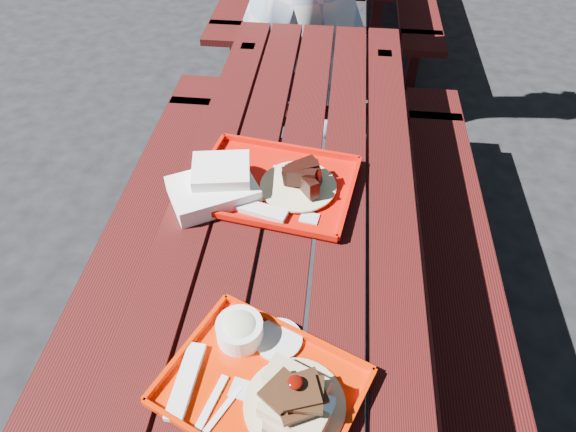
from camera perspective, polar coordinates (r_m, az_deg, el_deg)
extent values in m
plane|color=black|center=(2.14, 0.45, -12.83)|extent=(60.00, 60.00, 0.00)
cube|color=#3D0D0B|center=(1.63, -9.99, 2.27)|extent=(0.14, 2.40, 0.04)
cube|color=#3D0D0B|center=(1.59, -4.78, 1.90)|extent=(0.14, 2.40, 0.04)
cube|color=#3D0D0B|center=(1.58, 0.59, 1.50)|extent=(0.14, 2.40, 0.04)
cube|color=#3D0D0B|center=(1.57, 6.04, 1.09)|extent=(0.14, 2.40, 0.04)
cube|color=#3D0D0B|center=(1.58, 11.45, 0.66)|extent=(0.14, 2.40, 0.04)
cube|color=#3D0D0B|center=(1.92, -17.00, -3.78)|extent=(0.25, 2.40, 0.04)
cube|color=#3D0D0B|center=(2.64, -10.29, 6.67)|extent=(0.06, 0.06, 0.42)
cube|color=#3D0D0B|center=(1.85, 18.79, -6.69)|extent=(0.25, 2.40, 0.04)
cube|color=#3D0D0B|center=(2.59, 15.37, 4.81)|extent=(0.06, 0.06, 0.42)
cube|color=#3D0D0B|center=(2.58, -4.01, 10.86)|extent=(0.06, 0.06, 0.75)
cube|color=#3D0D0B|center=(2.55, 9.60, 9.92)|extent=(0.06, 0.06, 0.75)
cube|color=#3D0D0B|center=(2.52, 2.81, 11.50)|extent=(1.40, 0.06, 0.04)
cube|color=#3D0D0B|center=(3.56, -5.87, 17.87)|extent=(0.06, 0.06, 0.42)
cube|color=#3D0D0B|center=(3.52, 13.82, 16.53)|extent=(0.06, 0.06, 0.42)
cube|color=#3D0D0B|center=(3.34, -1.48, 19.31)|extent=(0.06, 0.06, 0.75)
cube|color=#3D0D0B|center=(3.32, 9.44, 18.59)|extent=(0.06, 0.06, 0.75)
cube|color=#3D0D0B|center=(3.29, 4.03, 19.89)|extent=(1.40, 0.06, 0.04)
cube|color=red|center=(1.18, -2.92, -18.57)|extent=(0.49, 0.44, 0.01)
cube|color=red|center=(1.24, 0.91, -12.73)|extent=(0.37, 0.17, 0.02)
cube|color=red|center=(1.13, 6.40, -22.64)|extent=(0.13, 0.29, 0.02)
cube|color=red|center=(1.24, -11.07, -13.89)|extent=(0.13, 0.29, 0.02)
cylinder|color=tan|center=(1.16, 0.74, -20.20)|extent=(0.22, 0.22, 0.01)
cube|color=tan|center=(1.12, 0.55, -21.27)|extent=(0.15, 0.11, 0.04)
cube|color=tan|center=(1.15, 0.94, -17.97)|extent=(0.15, 0.11, 0.04)
ellipsoid|color=#480602|center=(1.06, 0.79, -17.70)|extent=(0.03, 0.03, 0.01)
cylinder|color=white|center=(1.22, -5.38, -12.57)|extent=(0.11, 0.11, 0.05)
ellipsoid|color=beige|center=(1.21, -5.43, -12.15)|extent=(0.09, 0.09, 0.04)
cylinder|color=silver|center=(1.23, -1.08, -13.53)|extent=(0.11, 0.11, 0.01)
cube|color=white|center=(1.20, -11.29, -17.52)|extent=(0.05, 0.18, 0.01)
cube|color=white|center=(1.17, -8.67, -20.11)|extent=(0.05, 0.14, 0.01)
cube|color=white|center=(1.16, -7.78, -21.12)|extent=(0.08, 0.14, 0.00)
cube|color=silver|center=(1.18, -5.26, -18.61)|extent=(0.05, 0.05, 0.00)
cube|color=red|center=(1.59, -1.47, 3.37)|extent=(0.52, 0.43, 0.01)
cube|color=red|center=(1.72, 0.24, 7.63)|extent=(0.46, 0.09, 0.02)
cube|color=red|center=(1.46, -3.48, -0.71)|extent=(0.46, 0.09, 0.02)
cube|color=red|center=(1.55, 6.87, 2.27)|extent=(0.07, 0.36, 0.02)
cube|color=red|center=(1.65, -9.33, 5.16)|extent=(0.07, 0.36, 0.02)
cube|color=silver|center=(1.58, 0.38, 3.32)|extent=(0.18, 0.18, 0.01)
cylinder|color=beige|center=(1.57, 1.14, 3.39)|extent=(0.23, 0.23, 0.01)
cylinder|color=white|center=(1.59, -6.51, 4.69)|extent=(0.12, 0.12, 0.06)
cylinder|color=silver|center=(1.57, -6.60, 5.63)|extent=(0.12, 0.12, 0.01)
cube|color=silver|center=(1.50, -3.63, 0.80)|extent=(0.20, 0.10, 0.02)
cube|color=silver|center=(1.48, 2.39, -0.22)|extent=(0.06, 0.05, 0.00)
cube|color=white|center=(1.56, -8.33, 2.75)|extent=(0.31, 0.28, 0.06)
cube|color=white|center=(1.55, -7.44, 4.93)|extent=(0.19, 0.16, 0.05)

